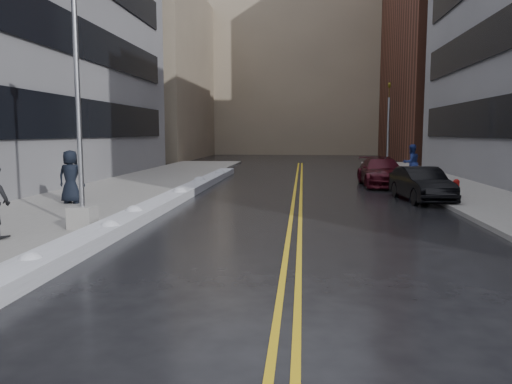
% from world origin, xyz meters
% --- Properties ---
extents(ground, '(160.00, 160.00, 0.00)m').
position_xyz_m(ground, '(0.00, 0.00, 0.00)').
color(ground, black).
rests_on(ground, ground).
extents(sidewalk_west, '(5.50, 50.00, 0.15)m').
position_xyz_m(sidewalk_west, '(-5.75, 10.00, 0.07)').
color(sidewalk_west, gray).
rests_on(sidewalk_west, ground).
extents(sidewalk_east, '(4.00, 50.00, 0.15)m').
position_xyz_m(sidewalk_east, '(10.00, 10.00, 0.07)').
color(sidewalk_east, gray).
rests_on(sidewalk_east, ground).
extents(lane_line_left, '(0.12, 50.00, 0.01)m').
position_xyz_m(lane_line_left, '(2.35, 10.00, 0.00)').
color(lane_line_left, gold).
rests_on(lane_line_left, ground).
extents(lane_line_right, '(0.12, 50.00, 0.01)m').
position_xyz_m(lane_line_right, '(2.65, 10.00, 0.00)').
color(lane_line_right, gold).
rests_on(lane_line_right, ground).
extents(snow_ridge, '(0.90, 30.00, 0.34)m').
position_xyz_m(snow_ridge, '(-2.45, 8.00, 0.17)').
color(snow_ridge, silver).
rests_on(snow_ridge, ground).
extents(building_west_far, '(14.00, 22.00, 18.00)m').
position_xyz_m(building_west_far, '(-15.50, 44.00, 9.00)').
color(building_west_far, gray).
rests_on(building_west_far, ground).
extents(building_east_far, '(14.00, 20.00, 28.00)m').
position_xyz_m(building_east_far, '(19.00, 42.00, 14.00)').
color(building_east_far, '#562D21').
rests_on(building_east_far, ground).
extents(building_far, '(36.00, 16.00, 22.00)m').
position_xyz_m(building_far, '(2.00, 60.00, 11.00)').
color(building_far, gray).
rests_on(building_far, ground).
extents(lamppost, '(0.65, 0.65, 7.62)m').
position_xyz_m(lamppost, '(-3.30, 2.00, 2.53)').
color(lamppost, gray).
rests_on(lamppost, sidewalk_west).
extents(fire_hydrant, '(0.26, 0.26, 0.73)m').
position_xyz_m(fire_hydrant, '(9.00, 10.00, 0.55)').
color(fire_hydrant, maroon).
rests_on(fire_hydrant, sidewalk_east).
extents(traffic_signal, '(0.16, 0.20, 6.00)m').
position_xyz_m(traffic_signal, '(8.50, 24.00, 3.40)').
color(traffic_signal, gray).
rests_on(traffic_signal, sidewalk_east).
extents(pedestrian_c, '(0.98, 0.65, 1.98)m').
position_xyz_m(pedestrian_c, '(-5.85, 6.66, 1.14)').
color(pedestrian_c, black).
rests_on(pedestrian_c, sidewalk_west).
extents(pedestrian_east, '(1.17, 1.04, 2.00)m').
position_xyz_m(pedestrian_east, '(8.55, 16.56, 1.15)').
color(pedestrian_east, navy).
rests_on(pedestrian_east, sidewalk_east).
extents(car_black, '(1.97, 4.35, 1.39)m').
position_xyz_m(car_black, '(7.50, 9.57, 0.69)').
color(car_black, black).
rests_on(car_black, ground).
extents(car_maroon, '(2.13, 5.12, 1.48)m').
position_xyz_m(car_maroon, '(6.80, 15.36, 0.74)').
color(car_maroon, '#380911').
rests_on(car_maroon, ground).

